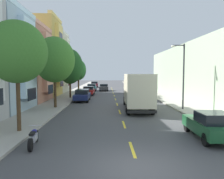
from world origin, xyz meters
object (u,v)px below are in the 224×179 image
Objects in this scene: street_lamp at (182,71)px; parked_hatchback_forest at (211,125)px; delivery_box_truck at (137,90)px; parked_wagon_navy at (82,95)px; parked_sedan_red at (89,91)px; parked_motorcycle at (33,138)px; street_tree_second at (54,60)px; street_tree_third at (70,66)px; moving_charcoal_sedan at (104,87)px; parked_sedan_teal at (92,87)px; street_tree_nearest at (17,52)px; parked_suv_sky at (133,86)px; parked_pickup_champagne at (144,92)px; parked_suv_silver at (129,84)px; parked_suv_black at (137,88)px; street_tree_farthest at (78,70)px; parked_wagon_burgundy at (94,84)px.

street_lamp is 9.68m from parked_hatchback_forest.
delivery_box_truck is 1.70× the size of parked_wagon_navy.
parked_sedan_red is 2.20× the size of parked_motorcycle.
street_tree_third is (0.00, 9.11, -0.36)m from street_tree_second.
street_tree_third is 1.53× the size of moving_charcoal_sedan.
parked_motorcycle is at bearing -90.71° from parked_sedan_teal.
street_tree_nearest is 3.15× the size of parked_motorcycle.
street_tree_third reaches higher than parked_suv_sky.
street_tree_second reaches higher than parked_pickup_champagne.
parked_sedan_teal is 1.00× the size of parked_sedan_red.
parked_suv_silver is 7.77m from parked_suv_sky.
parked_hatchback_forest is 9.24m from parked_motorcycle.
parked_suv_black is at bearing 90.35° from parked_hatchback_forest.
street_tree_nearest reaches higher than parked_suv_black.
moving_charcoal_sedan is (4.60, 32.36, -4.02)m from street_tree_nearest.
parked_suv_silver is 21.87m from parked_pickup_champagne.
parked_suv_sky is 1.06× the size of parked_sedan_red.
street_tree_second is at bearing -98.75° from parked_sedan_red.
parked_sedan_teal and moving_charcoal_sedan have the same top height.
street_tree_nearest is 27.35m from street_tree_farthest.
street_tree_third reaches higher than parked_wagon_burgundy.
delivery_box_truck is 33.24m from parked_suv_silver.
street_tree_third is 21.13m from parked_motorcycle.
parked_motorcycle is (1.65, -20.65, -4.14)m from street_tree_third.
street_lamp is at bearing -40.55° from street_tree_third.
street_tree_nearest reaches higher than parked_sedan_teal.
parked_hatchback_forest is at bearing 6.33° from parked_motorcycle.
moving_charcoal_sedan is (-6.14, 12.93, -0.08)m from parked_pickup_champagne.
street_lamp is at bearing -84.72° from parked_suv_black.
parked_sedan_teal and parked_sedan_red have the same top height.
parked_suv_sky is 1.19× the size of parked_hatchback_forest.
parked_hatchback_forest is (0.17, -27.21, -0.23)m from parked_suv_black.
street_tree_second is at bearing -95.16° from parked_sedan_teal.
parked_suv_sky is 6.37m from moving_charcoal_sedan.
parked_suv_silver is at bearing 90.10° from parked_hatchback_forest.
delivery_box_truck is at bearing -81.56° from moving_charcoal_sedan.
moving_charcoal_sedan is (-6.22, 33.76, -0.01)m from parked_hatchback_forest.
parked_suv_sky is at bearing 89.50° from parked_pickup_champagne.
street_tree_farthest reaches higher than parked_sedan_red.
parked_wagon_burgundy reaches higher than parked_sedan_teal.
parked_wagon_navy and parked_hatchback_forest have the same top height.
street_tree_second is 1.46× the size of parked_suv_silver.
parked_wagon_burgundy is 1.05× the size of parked_sedan_red.
street_tree_second is 1.46× the size of parked_suv_black.
parked_suv_sky is at bearing 66.02° from street_tree_second.
parked_sedan_teal is at bearing 89.86° from parked_wagon_navy.
parked_hatchback_forest is 26.16m from parked_sedan_red.
street_tree_farthest is 6.28m from parked_sedan_teal.
street_lamp is 1.29× the size of parked_suv_sky.
parked_pickup_champagne reaches higher than parked_hatchback_forest.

